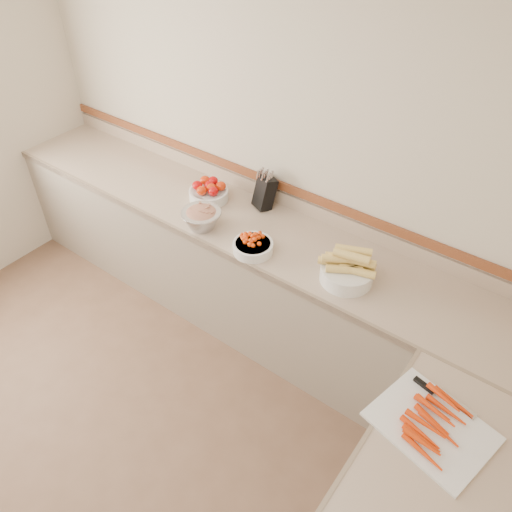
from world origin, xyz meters
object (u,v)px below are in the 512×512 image
Objects in this scene: rhubarb_bowl at (202,217)px; cutting_board at (432,424)px; tomato_bowl at (209,192)px; corn_bowl at (347,269)px; cherry_tomato_bowl at (253,245)px; knife_block at (265,192)px.

rhubarb_bowl is 0.47× the size of cutting_board.
tomato_bowl is 2.06m from cutting_board.
rhubarb_bowl is at bearing -173.43° from corn_bowl.
cherry_tomato_bowl is 0.59m from corn_bowl.
rhubarb_bowl is (-0.19, -0.43, -0.04)m from knife_block.
tomato_bowl is 1.06× the size of rhubarb_bowl.
corn_bowl is (0.80, -0.32, -0.04)m from knife_block.
knife_block reaches higher than tomato_bowl.
knife_block is 1.12× the size of rhubarb_bowl.
knife_block reaches higher than cherry_tomato_bowl.
corn_bowl is at bearing -21.44° from knife_block.
tomato_bowl is at bearing -156.98° from knife_block.
rhubarb_bowl is at bearing -179.98° from cherry_tomato_bowl.
corn_bowl is (1.17, -0.16, 0.02)m from tomato_bowl.
cutting_board is (1.92, -0.76, -0.04)m from tomato_bowl.
tomato_bowl is 1.18m from corn_bowl.
tomato_bowl is at bearing 158.37° from cutting_board.
corn_bowl reaches higher than cutting_board.
rhubarb_bowl is (-0.99, -0.11, -0.00)m from corn_bowl.
corn_bowl is at bearing -7.79° from tomato_bowl.
tomato_bowl is at bearing 154.98° from cherry_tomato_bowl.
cutting_board is at bearing -38.73° from corn_bowl.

